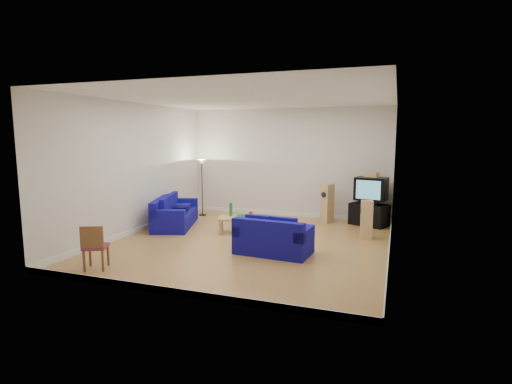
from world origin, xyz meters
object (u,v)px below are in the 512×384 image
(sofa_three_seat, at_px, (174,215))
(coffee_table, at_px, (241,219))
(television, at_px, (371,189))
(tv_stand, at_px, (369,215))
(sofa_loveseat, at_px, (273,240))

(sofa_three_seat, xyz_separation_m, coffee_table, (1.99, -0.12, 0.06))
(coffee_table, xyz_separation_m, television, (2.96, 1.94, 0.66))
(sofa_three_seat, relative_size, television, 2.47)
(sofa_three_seat, bearing_deg, coffee_table, 68.19)
(tv_stand, height_order, television, television)
(coffee_table, distance_m, tv_stand, 3.51)
(sofa_loveseat, relative_size, television, 1.76)
(sofa_loveseat, xyz_separation_m, coffee_table, (-1.26, 1.44, 0.06))
(tv_stand, distance_m, television, 0.71)
(sofa_loveseat, distance_m, television, 3.85)
(tv_stand, bearing_deg, sofa_loveseat, -90.35)
(sofa_three_seat, height_order, tv_stand, sofa_three_seat)
(coffee_table, distance_m, television, 3.59)
(sofa_loveseat, bearing_deg, sofa_three_seat, 158.98)
(coffee_table, height_order, tv_stand, tv_stand)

